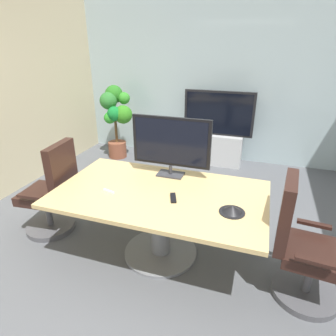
# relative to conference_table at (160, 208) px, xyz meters

# --- Properties ---
(ground_plane) EXTENTS (7.00, 7.00, 0.00)m
(ground_plane) POSITION_rel_conference_table_xyz_m (0.04, 0.00, -0.55)
(ground_plane) COLOR #515459
(wall_back_glass_partition) EXTENTS (5.24, 0.10, 2.86)m
(wall_back_glass_partition) POSITION_rel_conference_table_xyz_m (0.04, 3.01, 0.88)
(wall_back_glass_partition) COLOR #9EB2B7
(wall_back_glass_partition) RESTS_ON ground
(conference_table) EXTENTS (2.02, 1.17, 0.73)m
(conference_table) POSITION_rel_conference_table_xyz_m (0.00, 0.00, 0.00)
(conference_table) COLOR tan
(conference_table) RESTS_ON ground
(office_chair_left) EXTENTS (0.61, 0.59, 1.09)m
(office_chair_left) POSITION_rel_conference_table_xyz_m (-1.30, 0.01, -0.10)
(office_chair_left) COLOR #4C4C51
(office_chair_left) RESTS_ON ground
(office_chair_right) EXTENTS (0.62, 0.59, 1.09)m
(office_chair_right) POSITION_rel_conference_table_xyz_m (1.30, -0.11, -0.10)
(office_chair_right) COLOR #4C4C51
(office_chair_right) RESTS_ON ground
(tv_monitor) EXTENTS (0.84, 0.18, 0.64)m
(tv_monitor) POSITION_rel_conference_table_xyz_m (-0.02, 0.41, 0.54)
(tv_monitor) COLOR #333338
(tv_monitor) RESTS_ON conference_table
(wall_display_unit) EXTENTS (1.20, 0.36, 1.31)m
(wall_display_unit) POSITION_rel_conference_table_xyz_m (0.12, 2.65, -0.11)
(wall_display_unit) COLOR #B7BABC
(wall_display_unit) RESTS_ON ground
(potted_plant) EXTENTS (0.61, 0.56, 1.33)m
(potted_plant) POSITION_rel_conference_table_xyz_m (-1.73, 2.38, 0.28)
(potted_plant) COLOR brown
(potted_plant) RESTS_ON ground
(conference_phone) EXTENTS (0.22, 0.22, 0.07)m
(conference_phone) POSITION_rel_conference_table_xyz_m (0.70, -0.14, 0.21)
(conference_phone) COLOR black
(conference_phone) RESTS_ON conference_table
(remote_control) EXTENTS (0.11, 0.18, 0.02)m
(remote_control) POSITION_rel_conference_table_xyz_m (0.16, -0.08, 0.19)
(remote_control) COLOR black
(remote_control) RESTS_ON conference_table
(whiteboard_marker) EXTENTS (0.13, 0.05, 0.02)m
(whiteboard_marker) POSITION_rel_conference_table_xyz_m (-0.46, -0.16, 0.19)
(whiteboard_marker) COLOR silver
(whiteboard_marker) RESTS_ON conference_table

